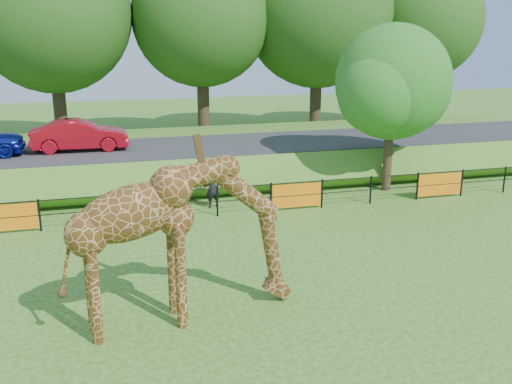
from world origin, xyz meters
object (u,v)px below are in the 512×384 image
giraffe (183,242)px  visitor (213,187)px  car_red (80,135)px  tree_east (394,86)px

giraffe → visitor: size_ratio=3.44×
car_red → tree_east: tree_east is taller
visitor → giraffe: bearing=60.4°
giraffe → tree_east: tree_east is taller
visitor → tree_east: tree_east is taller
giraffe → car_red: 13.71m
car_red → visitor: (4.81, -5.14, -1.31)m
tree_east → giraffe: bearing=-137.9°
car_red → visitor: size_ratio=2.62×
visitor → tree_east: 8.34m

